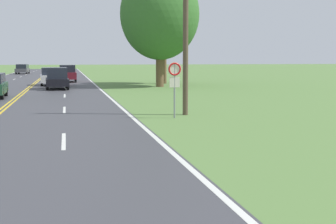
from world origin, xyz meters
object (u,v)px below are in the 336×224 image
Objects in this scene: car_white_suv_mid_far at (51,76)px; car_maroon_suv_receding at (68,73)px; car_black_van_mid_near at (57,78)px; traffic_sign at (175,76)px; car_dark_grey_van_distant at (23,69)px; tree_mid_treeline at (164,22)px; tree_behind_sign at (160,14)px.

car_maroon_suv_receding reaches higher than car_white_suv_mid_far.
car_black_van_mid_near is 1.00× the size of car_maroon_suv_receding.
car_dark_grey_van_distant is at bearing 100.54° from traffic_sign.
tree_mid_treeline is 38.65m from car_dark_grey_van_distant.
car_black_van_mid_near is 5.79m from car_white_suv_mid_far.
traffic_sign reaches higher than car_black_van_mid_near.
car_maroon_suv_receding is 29.80m from car_dark_grey_van_distant.
traffic_sign is 21.33m from car_black_van_mid_near.
tree_behind_sign reaches higher than tree_mid_treeline.
tree_mid_treeline is (5.28, 27.33, 4.37)m from traffic_sign.
car_black_van_mid_near is (-9.04, -1.56, -5.51)m from tree_behind_sign.
car_maroon_suv_receding is (0.93, 12.16, 0.04)m from car_black_van_mid_near.
car_white_suv_mid_far is (-0.66, 5.76, -0.05)m from car_black_van_mid_near.
car_dark_grey_van_distant is (-6.26, 41.08, -0.09)m from car_black_van_mid_near.
car_maroon_suv_receding is at bearing 173.35° from car_black_van_mid_near.
car_black_van_mid_near is (-10.51, -6.67, -5.23)m from tree_mid_treeline.
traffic_sign is 0.53× the size of car_maroon_suv_receding.
car_black_van_mid_near is 0.93× the size of car_dark_grey_van_distant.
car_white_suv_mid_far is 35.76m from car_dark_grey_van_distant.
car_maroon_suv_receding reaches higher than car_black_van_mid_near.
car_maroon_suv_receding is (-4.30, 32.82, -0.82)m from traffic_sign.
car_black_van_mid_near is at bearing 104.20° from traffic_sign.
car_maroon_suv_receding is at bearing -163.27° from car_dark_grey_van_distant.
car_black_van_mid_near reaches higher than car_dark_grey_van_distant.
tree_mid_treeline is at bearing 60.61° from car_maroon_suv_receding.
tree_mid_treeline is (1.47, 5.11, -0.28)m from tree_behind_sign.
car_dark_grey_van_distant is (-15.30, 39.52, -5.60)m from tree_behind_sign.
car_black_van_mid_near is at bearing -168.56° from car_dark_grey_van_distant.
tree_behind_sign reaches higher than car_dark_grey_van_distant.
car_dark_grey_van_distant is (-11.49, 61.74, -0.95)m from traffic_sign.
traffic_sign is at bearing 11.90° from car_black_van_mid_near.
traffic_sign is at bearing -100.94° from tree_mid_treeline.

